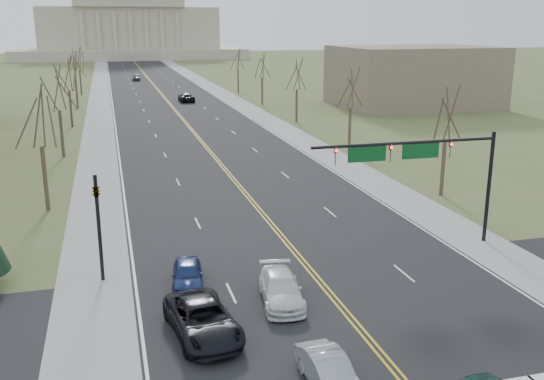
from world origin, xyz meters
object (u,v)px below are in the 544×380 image
signal_mast (419,159)px  signal_left (98,216)px  car_sb_outer_second (187,274)px  car_far_nb (186,97)px  car_far_sb (136,77)px  car_sb_inner_second (281,289)px  car_sb_inner_lead (329,372)px  car_sb_outer_lead (203,320)px

signal_mast → signal_left: bearing=180.0°
car_sb_outer_second → car_far_nb: (10.33, 80.36, 0.08)m
signal_mast → car_far_nb: 78.55m
car_sb_outer_second → car_far_nb: bearing=89.5°
signal_mast → car_far_sb: signal_mast is taller
car_sb_inner_second → car_sb_inner_lead: bearing=-84.2°
car_far_sb → signal_mast: bearing=-81.2°
car_sb_outer_lead → car_far_sb: (3.84, 131.47, 0.03)m
car_sb_inner_lead → signal_mast: bearing=47.8°
signal_left → car_sb_outer_second: signal_left is taller
signal_mast → car_far_sb: size_ratio=2.51×
car_sb_inner_lead → car_sb_outer_second: 11.58m
signal_mast → car_sb_inner_second: (-10.21, -5.22, -5.04)m
car_sb_inner_lead → car_sb_inner_second: bearing=84.8°
car_sb_inner_second → car_far_nb: size_ratio=0.88×
car_far_nb → car_far_sb: (-6.52, 45.61, 0.05)m
car_sb_inner_second → car_far_sb: 129.10m
car_sb_inner_second → car_sb_outer_second: size_ratio=1.20×
car_far_sb → car_sb_outer_lead: bearing=-87.8°
signal_left → car_sb_inner_second: 10.61m
car_sb_outer_second → car_far_nb: size_ratio=0.73×
car_sb_inner_second → car_far_nb: bearing=93.7°
signal_left → car_sb_inner_second: (8.74, -5.22, -3.00)m
car_sb_outer_lead → car_far_nb: bearing=76.0°
car_sb_outer_second → car_far_nb: car_far_nb is taller
signal_mast → car_sb_inner_lead: bearing=-129.0°
car_sb_inner_lead → car_sb_outer_lead: 6.73m
car_sb_inner_second → car_far_nb: (6.01, 83.49, 0.06)m
signal_mast → car_sb_outer_second: (-14.53, -2.08, -5.06)m
car_far_nb → car_far_sb: 46.07m
signal_left → car_sb_outer_second: 5.74m
car_sb_outer_second → signal_mast: bearing=15.0°
signal_mast → signal_left: (-18.95, 0.00, -2.05)m
car_sb_outer_second → car_sb_inner_lead: bearing=-62.6°
car_far_nb → car_sb_inner_lead: bearing=85.8°
signal_left → car_far_sb: signal_left is taller
signal_left → car_sb_outer_second: bearing=-25.3°
signal_left → car_sb_outer_second: (4.41, -2.08, -3.01)m
car_sb_outer_lead → car_sb_outer_second: car_sb_outer_lead is taller
signal_left → car_far_nb: size_ratio=1.08×
car_far_sb → car_sb_inner_lead: bearing=-86.0°
signal_left → car_sb_outer_second: size_ratio=1.48×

